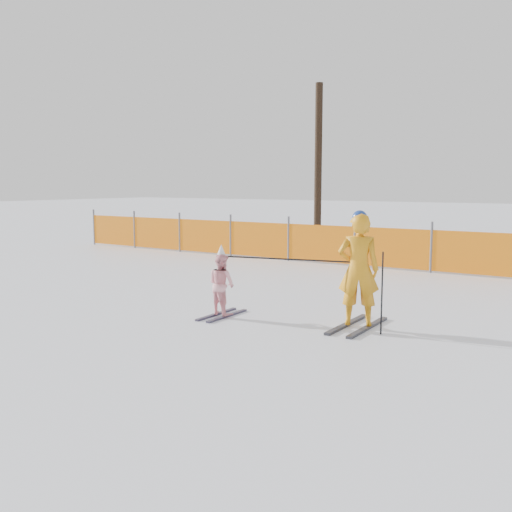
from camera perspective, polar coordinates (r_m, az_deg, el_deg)
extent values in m
plane|color=white|center=(8.98, -1.75, -6.68)|extent=(120.00, 120.00, 0.00)
cube|color=black|center=(8.90, 9.07, -6.76)|extent=(0.09, 1.41, 0.04)
cube|color=black|center=(8.78, 11.12, -7.01)|extent=(0.09, 1.41, 0.04)
imported|color=orange|center=(8.67, 10.21, -1.34)|extent=(0.72, 0.61, 1.69)
sphere|color=navy|center=(8.59, 10.33, 3.79)|extent=(0.22, 0.22, 0.22)
cube|color=black|center=(9.50, -3.98, -5.82)|extent=(0.09, 1.05, 0.03)
cube|color=black|center=(9.37, -2.90, -6.00)|extent=(0.09, 1.05, 0.03)
imported|color=#FFA6AE|center=(9.33, -3.47, -2.82)|extent=(0.56, 0.48, 1.00)
cone|color=white|center=(9.26, -3.49, 0.43)|extent=(0.19, 0.19, 0.24)
cylinder|color=black|center=(8.37, 12.48, -3.67)|extent=(0.02, 0.02, 1.20)
cylinder|color=black|center=(8.90, 3.14, -0.32)|extent=(1.92, 0.49, 0.02)
cylinder|color=#595960|center=(21.18, -15.89, 2.81)|extent=(0.06, 0.06, 1.25)
cylinder|color=#595960|center=(19.71, -12.06, 2.61)|extent=(0.06, 0.06, 1.25)
cylinder|color=#595960|center=(18.36, -7.64, 2.38)|extent=(0.06, 0.06, 1.25)
cylinder|color=#595960|center=(17.12, -2.55, 2.09)|extent=(0.06, 0.06, 1.25)
cylinder|color=#595960|center=(16.05, 3.27, 1.74)|extent=(0.06, 0.06, 1.25)
cylinder|color=#595960|center=(15.16, 9.84, 1.32)|extent=(0.06, 0.06, 1.25)
cylinder|color=#595960|center=(14.49, 17.12, 0.84)|extent=(0.06, 0.06, 1.25)
cube|color=orange|center=(16.55, 0.39, 1.66)|extent=(14.09, 0.03, 1.00)
cylinder|color=black|center=(22.09, 6.24, 9.27)|extent=(0.28, 0.28, 5.92)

